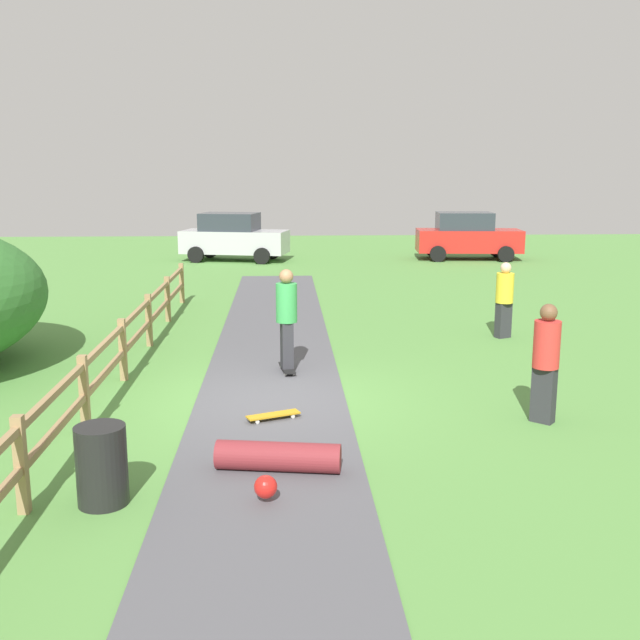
{
  "coord_description": "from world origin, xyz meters",
  "views": [
    {
      "loc": [
        0.22,
        -11.43,
        3.65
      ],
      "look_at": [
        0.86,
        1.51,
        1.0
      ],
      "focal_mm": 41.56,
      "sensor_mm": 36.0,
      "label": 1
    }
  ],
  "objects_px": {
    "trash_bin": "(102,465)",
    "skater_fallen": "(277,459)",
    "bystander_yellow": "(504,297)",
    "parked_car_red": "(468,236)",
    "parked_car_silver": "(234,237)",
    "skateboard_loose": "(273,415)",
    "bystander_red": "(546,358)",
    "skater_riding": "(287,315)"
  },
  "relations": [
    {
      "from": "skater_fallen",
      "to": "parked_car_red",
      "type": "relative_size",
      "value": 0.36
    },
    {
      "from": "skateboard_loose",
      "to": "bystander_yellow",
      "type": "relative_size",
      "value": 0.49
    },
    {
      "from": "trash_bin",
      "to": "skater_fallen",
      "type": "distance_m",
      "value": 2.06
    },
    {
      "from": "parked_car_silver",
      "to": "skateboard_loose",
      "type": "bearing_deg",
      "value": -84.67
    },
    {
      "from": "skater_riding",
      "to": "bystander_red",
      "type": "bearing_deg",
      "value": -37.56
    },
    {
      "from": "skater_riding",
      "to": "bystander_yellow",
      "type": "distance_m",
      "value": 5.46
    },
    {
      "from": "bystander_yellow",
      "to": "skater_fallen",
      "type": "bearing_deg",
      "value": -124.2
    },
    {
      "from": "skateboard_loose",
      "to": "bystander_yellow",
      "type": "height_order",
      "value": "bystander_yellow"
    },
    {
      "from": "skater_riding",
      "to": "bystander_red",
      "type": "relative_size",
      "value": 1.07
    },
    {
      "from": "skateboard_loose",
      "to": "bystander_red",
      "type": "distance_m",
      "value": 4.06
    },
    {
      "from": "bystander_yellow",
      "to": "bystander_red",
      "type": "bearing_deg",
      "value": -100.67
    },
    {
      "from": "trash_bin",
      "to": "parked_car_silver",
      "type": "xyz_separation_m",
      "value": [
        0.02,
        22.27,
        0.51
      ]
    },
    {
      "from": "skater_fallen",
      "to": "bystander_yellow",
      "type": "distance_m",
      "value": 8.77
    },
    {
      "from": "bystander_yellow",
      "to": "parked_car_red",
      "type": "distance_m",
      "value": 14.58
    },
    {
      "from": "skater_fallen",
      "to": "skater_riding",
      "type": "bearing_deg",
      "value": 88.17
    },
    {
      "from": "skater_fallen",
      "to": "skateboard_loose",
      "type": "relative_size",
      "value": 1.92
    },
    {
      "from": "skater_fallen",
      "to": "skateboard_loose",
      "type": "height_order",
      "value": "skater_fallen"
    },
    {
      "from": "parked_car_red",
      "to": "parked_car_silver",
      "type": "xyz_separation_m",
      "value": [
        -9.55,
        0.01,
        0.0
      ]
    },
    {
      "from": "trash_bin",
      "to": "bystander_yellow",
      "type": "distance_m",
      "value": 10.49
    },
    {
      "from": "bystander_yellow",
      "to": "parked_car_red",
      "type": "relative_size",
      "value": 0.39
    },
    {
      "from": "skater_riding",
      "to": "parked_car_silver",
      "type": "bearing_deg",
      "value": 96.88
    },
    {
      "from": "trash_bin",
      "to": "bystander_red",
      "type": "distance_m",
      "value": 6.31
    },
    {
      "from": "bystander_yellow",
      "to": "parked_car_red",
      "type": "bearing_deg",
      "value": 79.2
    },
    {
      "from": "skateboard_loose",
      "to": "parked_car_red",
      "type": "bearing_deg",
      "value": 68.49
    },
    {
      "from": "trash_bin",
      "to": "skater_fallen",
      "type": "xyz_separation_m",
      "value": [
        1.92,
        0.7,
        -0.25
      ]
    },
    {
      "from": "trash_bin",
      "to": "skateboard_loose",
      "type": "height_order",
      "value": "trash_bin"
    },
    {
      "from": "skater_riding",
      "to": "skater_fallen",
      "type": "bearing_deg",
      "value": -91.83
    },
    {
      "from": "skateboard_loose",
      "to": "bystander_red",
      "type": "relative_size",
      "value": 0.46
    },
    {
      "from": "bystander_yellow",
      "to": "bystander_red",
      "type": "distance_m",
      "value": 5.61
    },
    {
      "from": "trash_bin",
      "to": "parked_car_red",
      "type": "distance_m",
      "value": 24.23
    },
    {
      "from": "bystander_red",
      "to": "trash_bin",
      "type": "bearing_deg",
      "value": -157.33
    },
    {
      "from": "skateboard_loose",
      "to": "parked_car_silver",
      "type": "distance_m",
      "value": 19.7
    },
    {
      "from": "skater_riding",
      "to": "parked_car_red",
      "type": "xyz_separation_m",
      "value": [
        7.5,
        16.97,
        -0.12
      ]
    },
    {
      "from": "bystander_yellow",
      "to": "parked_car_silver",
      "type": "xyz_separation_m",
      "value": [
        -6.82,
        14.33,
        0.04
      ]
    },
    {
      "from": "skater_riding",
      "to": "parked_car_red",
      "type": "height_order",
      "value": "parked_car_red"
    },
    {
      "from": "bystander_yellow",
      "to": "skateboard_loose",
      "type": "bearing_deg",
      "value": -133.42
    },
    {
      "from": "trash_bin",
      "to": "skater_fallen",
      "type": "height_order",
      "value": "trash_bin"
    },
    {
      "from": "skater_riding",
      "to": "bystander_yellow",
      "type": "height_order",
      "value": "skater_riding"
    },
    {
      "from": "bystander_red",
      "to": "parked_car_red",
      "type": "height_order",
      "value": "parked_car_red"
    },
    {
      "from": "skater_riding",
      "to": "bystander_yellow",
      "type": "relative_size",
      "value": 1.13
    },
    {
      "from": "skater_riding",
      "to": "bystander_red",
      "type": "xyz_separation_m",
      "value": [
        3.73,
        -2.87,
        -0.1
      ]
    },
    {
      "from": "trash_bin",
      "to": "skater_fallen",
      "type": "relative_size",
      "value": 0.57
    }
  ]
}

